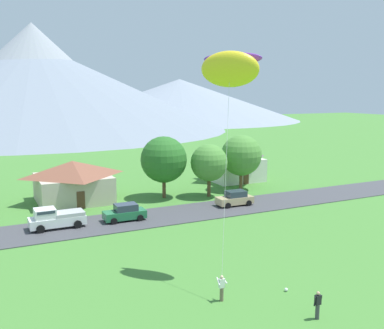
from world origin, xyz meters
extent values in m
cube|color=#424247|center=(0.00, 30.30, 0.04)|extent=(160.00, 6.78, 0.08)
cone|color=gray|center=(73.81, 178.52, 9.42)|extent=(110.84, 110.84, 18.84)
cone|color=#8E939E|center=(6.15, 148.66, 17.87)|extent=(76.26, 76.26, 35.74)
cone|color=gray|center=(6.66, 148.63, 14.58)|extent=(128.80, 128.80, 29.15)
cube|color=beige|center=(-3.15, 41.14, 1.57)|extent=(8.22, 7.94, 3.15)
pyramid|color=brown|center=(-3.15, 41.14, 4.01)|extent=(8.88, 8.58, 1.73)
cube|color=brown|center=(-3.15, 37.15, 1.00)|extent=(0.90, 0.06, 2.00)
cube|color=silver|center=(20.76, 43.77, 1.66)|extent=(7.22, 6.86, 3.31)
pyramid|color=#564C51|center=(20.76, 43.77, 4.22)|extent=(7.80, 7.41, 1.82)
cube|color=brown|center=(20.76, 40.32, 1.00)|extent=(0.90, 0.06, 2.00)
cylinder|color=brown|center=(18.23, 37.73, 1.30)|extent=(0.44, 0.44, 2.61)
sphere|color=#4C8938|center=(18.23, 37.73, 4.64)|extent=(5.42, 5.42, 5.42)
cylinder|color=brown|center=(7.29, 38.12, 1.31)|extent=(0.44, 0.44, 2.62)
sphere|color=#286623|center=(7.29, 38.12, 4.76)|extent=(5.69, 5.69, 5.69)
cylinder|color=brown|center=(12.52, 36.12, 1.28)|extent=(0.44, 0.44, 2.55)
sphere|color=#4C8938|center=(12.52, 36.12, 4.28)|extent=(4.61, 4.61, 4.61)
cube|color=#237042|center=(-0.23, 30.46, 0.68)|extent=(4.24, 1.89, 0.80)
cube|color=#2D3847|center=(-0.08, 30.46, 1.42)|extent=(2.23, 1.63, 0.68)
cylinder|color=black|center=(-1.60, 29.57, 0.40)|extent=(0.65, 0.25, 0.64)
cylinder|color=black|center=(-1.56, 31.41, 0.40)|extent=(0.65, 0.25, 0.64)
cylinder|color=black|center=(1.10, 29.51, 0.40)|extent=(0.65, 0.25, 0.64)
cylinder|color=black|center=(1.14, 31.35, 0.40)|extent=(0.65, 0.25, 0.64)
cube|color=tan|center=(12.93, 30.72, 0.68)|extent=(4.26, 1.95, 0.80)
cube|color=#2D3847|center=(13.08, 30.71, 1.42)|extent=(2.25, 1.66, 0.68)
cylinder|color=black|center=(11.55, 29.84, 0.40)|extent=(0.65, 0.26, 0.64)
cylinder|color=black|center=(11.61, 31.68, 0.40)|extent=(0.65, 0.26, 0.64)
cylinder|color=black|center=(14.25, 29.75, 0.40)|extent=(0.65, 0.26, 0.64)
cylinder|color=black|center=(14.31, 31.59, 0.40)|extent=(0.65, 0.26, 0.64)
cube|color=white|center=(-6.76, 30.93, 0.75)|extent=(5.21, 2.03, 0.84)
cube|color=white|center=(-7.86, 30.92, 1.62)|extent=(1.91, 1.85, 0.90)
cube|color=#2D3847|center=(-7.86, 30.92, 1.89)|extent=(1.62, 1.89, 0.28)
cube|color=#B7B7B7|center=(-5.61, 30.93, 1.35)|extent=(2.71, 1.97, 0.36)
cylinder|color=black|center=(-8.45, 29.90, 0.46)|extent=(0.76, 0.28, 0.76)
cylinder|color=black|center=(-8.46, 31.94, 0.46)|extent=(0.76, 0.28, 0.76)
cylinder|color=black|center=(-5.05, 29.91, 0.46)|extent=(0.76, 0.28, 0.76)
cylinder|color=black|center=(-5.06, 31.95, 0.46)|extent=(0.76, 0.28, 0.76)
cylinder|color=#70604C|center=(-0.14, 11.04, 0.44)|extent=(0.24, 0.24, 0.88)
cube|color=white|center=(-0.14, 11.04, 1.17)|extent=(0.36, 0.22, 0.58)
sphere|color=beige|center=(-0.14, 11.04, 1.57)|extent=(0.21, 0.21, 0.21)
cylinder|color=white|center=(-0.36, 11.10, 1.31)|extent=(0.18, 0.55, 0.37)
cylinder|color=white|center=(0.08, 11.10, 1.31)|extent=(0.18, 0.55, 0.37)
ellipsoid|color=yellow|center=(2.63, 15.02, 14.44)|extent=(4.10, 4.26, 2.69)
ellipsoid|color=purple|center=(3.07, 15.42, 15.18)|extent=(3.24, 3.49, 0.93)
cylinder|color=silver|center=(1.25, 13.03, 7.99)|extent=(2.79, 4.01, 12.90)
cylinder|color=#3D3D42|center=(3.68, 6.66, 0.44)|extent=(0.24, 0.24, 0.88)
cube|color=black|center=(3.68, 6.66, 1.17)|extent=(0.36, 0.22, 0.58)
sphere|color=tan|center=(3.68, 6.66, 1.57)|extent=(0.21, 0.21, 0.21)
cylinder|color=black|center=(3.46, 6.66, 1.12)|extent=(0.12, 0.18, 0.59)
cylinder|color=black|center=(3.90, 6.66, 1.12)|extent=(0.12, 0.18, 0.59)
sphere|color=white|center=(4.32, 10.31, 0.12)|extent=(0.24, 0.24, 0.24)
camera|label=1|loc=(-13.28, -11.45, 12.90)|focal=41.49mm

